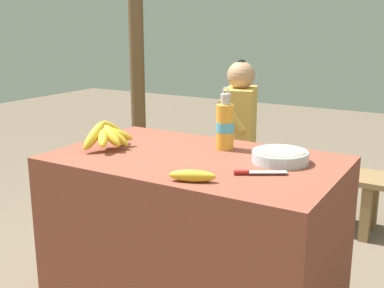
{
  "coord_description": "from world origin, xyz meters",
  "views": [
    {
      "loc": [
        0.98,
        -1.68,
        1.33
      ],
      "look_at": [
        -0.04,
        0.05,
        0.83
      ],
      "focal_mm": 45.0,
      "sensor_mm": 36.0,
      "label": 1
    }
  ],
  "objects_px": {
    "wooden_bench": "(266,169)",
    "seated_vendor": "(234,126)",
    "banana_bunch_ripe": "(108,134)",
    "water_bottle": "(225,125)",
    "loose_banana_front": "(192,176)",
    "support_post_near": "(137,51)",
    "knife": "(253,172)",
    "banana_bunch_green": "(335,162)",
    "serving_bowl": "(280,156)"
  },
  "relations": [
    {
      "from": "serving_bowl",
      "to": "water_bottle",
      "type": "relative_size",
      "value": 0.82
    },
    {
      "from": "seated_vendor",
      "to": "water_bottle",
      "type": "bearing_deg",
      "value": 97.1
    },
    {
      "from": "banana_bunch_ripe",
      "to": "water_bottle",
      "type": "distance_m",
      "value": 0.52
    },
    {
      "from": "banana_bunch_ripe",
      "to": "seated_vendor",
      "type": "relative_size",
      "value": 0.26
    },
    {
      "from": "loose_banana_front",
      "to": "wooden_bench",
      "type": "bearing_deg",
      "value": 102.9
    },
    {
      "from": "knife",
      "to": "banana_bunch_green",
      "type": "bearing_deg",
      "value": 60.67
    },
    {
      "from": "wooden_bench",
      "to": "water_bottle",
      "type": "bearing_deg",
      "value": -77.14
    },
    {
      "from": "water_bottle",
      "to": "seated_vendor",
      "type": "relative_size",
      "value": 0.26
    },
    {
      "from": "support_post_near",
      "to": "banana_bunch_ripe",
      "type": "bearing_deg",
      "value": -56.82
    },
    {
      "from": "seated_vendor",
      "to": "banana_bunch_green",
      "type": "bearing_deg",
      "value": 166.59
    },
    {
      "from": "loose_banana_front",
      "to": "knife",
      "type": "distance_m",
      "value": 0.24
    },
    {
      "from": "seated_vendor",
      "to": "support_post_near",
      "type": "distance_m",
      "value": 1.17
    },
    {
      "from": "banana_bunch_ripe",
      "to": "serving_bowl",
      "type": "relative_size",
      "value": 1.25
    },
    {
      "from": "seated_vendor",
      "to": "banana_bunch_ripe",
      "type": "bearing_deg",
      "value": 76.07
    },
    {
      "from": "knife",
      "to": "seated_vendor",
      "type": "bearing_deg",
      "value": 86.49
    },
    {
      "from": "water_bottle",
      "to": "support_post_near",
      "type": "distance_m",
      "value": 2.11
    },
    {
      "from": "loose_banana_front",
      "to": "seated_vendor",
      "type": "distance_m",
      "value": 1.76
    },
    {
      "from": "knife",
      "to": "banana_bunch_green",
      "type": "height_order",
      "value": "knife"
    },
    {
      "from": "serving_bowl",
      "to": "support_post_near",
      "type": "height_order",
      "value": "support_post_near"
    },
    {
      "from": "banana_bunch_green",
      "to": "banana_bunch_ripe",
      "type": "bearing_deg",
      "value": -113.73
    },
    {
      "from": "water_bottle",
      "to": "knife",
      "type": "distance_m",
      "value": 0.4
    },
    {
      "from": "banana_bunch_ripe",
      "to": "support_post_near",
      "type": "height_order",
      "value": "support_post_near"
    },
    {
      "from": "banana_bunch_ripe",
      "to": "knife",
      "type": "relative_size",
      "value": 1.59
    },
    {
      "from": "banana_bunch_green",
      "to": "support_post_near",
      "type": "relative_size",
      "value": 0.12
    },
    {
      "from": "banana_bunch_green",
      "to": "wooden_bench",
      "type": "bearing_deg",
      "value": 179.6
    },
    {
      "from": "water_bottle",
      "to": "loose_banana_front",
      "type": "height_order",
      "value": "water_bottle"
    },
    {
      "from": "loose_banana_front",
      "to": "seated_vendor",
      "type": "relative_size",
      "value": 0.16
    },
    {
      "from": "support_post_near",
      "to": "loose_banana_front",
      "type": "bearing_deg",
      "value": -48.74
    },
    {
      "from": "loose_banana_front",
      "to": "support_post_near",
      "type": "height_order",
      "value": "support_post_near"
    },
    {
      "from": "wooden_bench",
      "to": "banana_bunch_ripe",
      "type": "bearing_deg",
      "value": -96.53
    },
    {
      "from": "water_bottle",
      "to": "support_post_near",
      "type": "bearing_deg",
      "value": 137.48
    },
    {
      "from": "knife",
      "to": "seated_vendor",
      "type": "xyz_separation_m",
      "value": [
        -0.77,
        1.45,
        -0.17
      ]
    },
    {
      "from": "knife",
      "to": "serving_bowl",
      "type": "bearing_deg",
      "value": 50.35
    },
    {
      "from": "knife",
      "to": "water_bottle",
      "type": "bearing_deg",
      "value": 100.77
    },
    {
      "from": "seated_vendor",
      "to": "banana_bunch_green",
      "type": "distance_m",
      "value": 0.74
    },
    {
      "from": "serving_bowl",
      "to": "wooden_bench",
      "type": "height_order",
      "value": "serving_bowl"
    },
    {
      "from": "wooden_bench",
      "to": "seated_vendor",
      "type": "relative_size",
      "value": 1.5
    },
    {
      "from": "water_bottle",
      "to": "knife",
      "type": "bearing_deg",
      "value": -47.67
    },
    {
      "from": "banana_bunch_green",
      "to": "loose_banana_front",
      "type": "bearing_deg",
      "value": -93.21
    },
    {
      "from": "water_bottle",
      "to": "support_post_near",
      "type": "height_order",
      "value": "support_post_near"
    },
    {
      "from": "wooden_bench",
      "to": "support_post_near",
      "type": "height_order",
      "value": "support_post_near"
    },
    {
      "from": "loose_banana_front",
      "to": "wooden_bench",
      "type": "relative_size",
      "value": 0.11
    },
    {
      "from": "seated_vendor",
      "to": "support_post_near",
      "type": "bearing_deg",
      "value": -30.31
    },
    {
      "from": "banana_bunch_green",
      "to": "support_post_near",
      "type": "height_order",
      "value": "support_post_near"
    },
    {
      "from": "loose_banana_front",
      "to": "banana_bunch_green",
      "type": "relative_size",
      "value": 0.67
    },
    {
      "from": "banana_bunch_ripe",
      "to": "water_bottle",
      "type": "bearing_deg",
      "value": 30.8
    },
    {
      "from": "banana_bunch_ripe",
      "to": "knife",
      "type": "distance_m",
      "value": 0.71
    },
    {
      "from": "banana_bunch_green",
      "to": "serving_bowl",
      "type": "bearing_deg",
      "value": -86.1
    },
    {
      "from": "knife",
      "to": "seated_vendor",
      "type": "distance_m",
      "value": 1.66
    },
    {
      "from": "banana_bunch_ripe",
      "to": "knife",
      "type": "bearing_deg",
      "value": -1.64
    }
  ]
}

